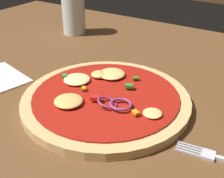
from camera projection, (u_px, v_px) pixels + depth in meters
dining_table at (118, 122)px, 0.50m from camera, size 1.45×1.05×0.03m
pizza at (105, 98)px, 0.52m from camera, size 0.30×0.30×0.03m
beer_glass at (73, 11)px, 0.83m from camera, size 0.06×0.06×0.14m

